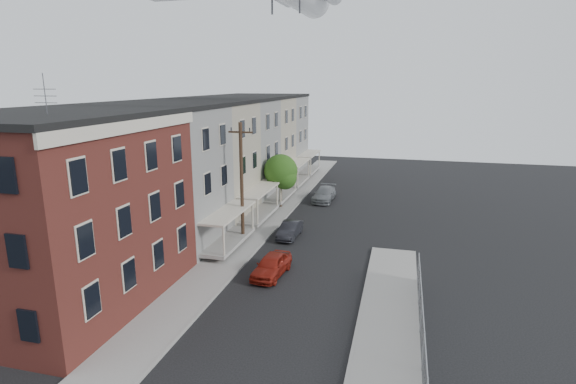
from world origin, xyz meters
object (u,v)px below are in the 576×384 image
at_px(utility_pole, 242,182).
at_px(street_tree, 282,173).
at_px(car_near, 272,265).
at_px(car_mid, 290,230).
at_px(car_far, 324,194).

height_order(utility_pole, street_tree, utility_pole).
distance_m(street_tree, car_near, 15.79).
height_order(street_tree, car_mid, street_tree).
bearing_deg(car_mid, car_near, -83.61).
distance_m(street_tree, car_far, 5.79).
xyz_separation_m(car_mid, car_far, (0.66, 11.67, 0.08)).
height_order(utility_pole, car_near, utility_pole).
bearing_deg(car_near, street_tree, 108.44).
relative_size(street_tree, car_mid, 1.42).
height_order(car_mid, car_far, car_far).
relative_size(street_tree, car_far, 1.10).
relative_size(car_mid, car_far, 0.77).
bearing_deg(utility_pole, car_mid, 32.22).
bearing_deg(utility_pole, car_far, 74.44).
bearing_deg(street_tree, utility_pole, -91.89).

